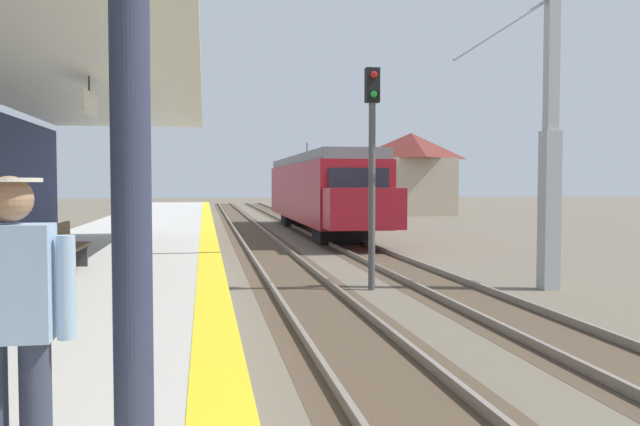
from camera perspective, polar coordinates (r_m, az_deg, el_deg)
The scene contains 9 objects.
station_platform at distance 16.19m, azimuth -17.47°, elevation -4.89°, with size 5.00×80.00×0.91m.
track_pair_nearest_platform at distance 20.19m, azimuth -3.41°, elevation -4.44°, with size 2.34×120.00×0.16m.
track_pair_middle at distance 20.85m, azimuth 5.94°, elevation -4.23°, with size 2.34×120.00×0.16m.
approaching_train at distance 33.17m, azimuth -0.07°, elevation 2.02°, with size 2.93×19.60×4.76m.
commuter_person at distance 3.54m, azimuth -24.95°, elevation -9.00°, with size 0.59×0.30×1.67m.
rail_signal_post at distance 15.60m, azimuth 4.50°, elevation 5.04°, with size 0.32×0.34×5.20m.
catenary_pylon_far_side at distance 16.43m, azimuth 18.28°, elevation 6.22°, with size 5.00×0.40×7.50m.
platform_bench at distance 13.17m, azimuth -20.90°, elevation -2.60°, with size 0.45×1.60×0.88m.
distant_trackside_house at distance 52.49m, azimuth 7.82°, elevation 3.49°, with size 6.60×5.28×6.40m.
Camera 1 is at (-0.36, 0.09, 2.54)m, focal length 37.23 mm.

